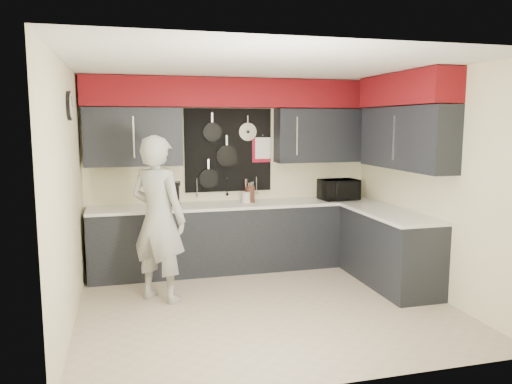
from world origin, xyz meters
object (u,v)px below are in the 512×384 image
object	(u,v)px
person	(158,219)
utensil_crock	(246,197)
coffee_maker	(173,194)
knife_block	(251,194)
microwave	(339,190)

from	to	relation	value
person	utensil_crock	bearing A→B (deg)	-102.17
utensil_crock	coffee_maker	xyz separation A→B (m)	(-1.00, -0.04, 0.09)
person	knife_block	bearing A→B (deg)	-103.13
utensil_crock	coffee_maker	bearing A→B (deg)	-177.50
utensil_crock	person	distance (m)	1.59
utensil_crock	knife_block	bearing A→B (deg)	15.00
microwave	person	size ratio (longest dim) A/B	0.28
microwave	coffee_maker	size ratio (longest dim) A/B	1.62
utensil_crock	coffee_maker	size ratio (longest dim) A/B	0.46
knife_block	coffee_maker	distance (m)	1.07
coffee_maker	person	bearing A→B (deg)	-93.52
person	microwave	bearing A→B (deg)	-121.08
knife_block	person	distance (m)	1.65
coffee_maker	person	distance (m)	0.98
coffee_maker	person	xyz separation A→B (m)	(-0.25, -0.93, -0.15)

